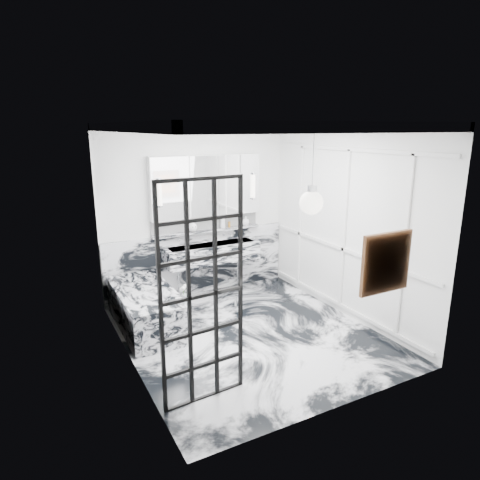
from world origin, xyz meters
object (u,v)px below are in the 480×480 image
mirror_cabinet (207,186)px  bathtub (146,308)px  crittall_door (203,296)px  trough_sink (212,253)px

mirror_cabinet → bathtub: (-1.32, -0.83, -1.54)m
crittall_door → trough_sink: 2.89m
crittall_door → trough_sink: size_ratio=1.43×
mirror_cabinet → bathtub: mirror_cabinet is taller
mirror_cabinet → trough_sink: bearing=-90.0°
trough_sink → mirror_cabinet: mirror_cabinet is taller
crittall_door → trough_sink: bearing=59.9°
mirror_cabinet → bathtub: 2.20m
crittall_door → mirror_cabinet: mirror_cabinet is taller
mirror_cabinet → bathtub: bearing=-147.9°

